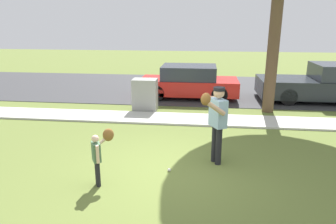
{
  "coord_description": "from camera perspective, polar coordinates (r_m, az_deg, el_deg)",
  "views": [
    {
      "loc": [
        0.62,
        -6.06,
        3.11
      ],
      "look_at": [
        -0.22,
        1.06,
        1.0
      ],
      "focal_mm": 33.3,
      "sensor_mm": 36.0,
      "label": 1
    }
  ],
  "objects": [
    {
      "name": "person_child",
      "position": [
        6.18,
        -12.41,
        -6.96
      ],
      "size": [
        0.42,
        0.55,
        1.09
      ],
      "rotation": [
        0.0,
        0.0,
        0.51
      ],
      "color": "black",
      "rests_on": "ground"
    },
    {
      "name": "parked_hatchback_red",
      "position": [
        12.99,
        3.82,
        5.49
      ],
      "size": [
        4.0,
        1.75,
        1.33
      ],
      "rotation": [
        0.0,
        0.0,
        3.14
      ],
      "color": "red",
      "rests_on": "road_surface"
    },
    {
      "name": "road_surface",
      "position": [
        15.0,
        4.2,
        4.42
      ],
      "size": [
        36.0,
        6.8,
        0.02
      ],
      "primitive_type": "cube",
      "color": "#38383A",
      "rests_on": "ground"
    },
    {
      "name": "ground_plane",
      "position": [
        10.07,
        2.85,
        -1.61
      ],
      "size": [
        48.0,
        48.0,
        0.0
      ],
      "primitive_type": "plane",
      "color": "olive"
    },
    {
      "name": "person_adult",
      "position": [
        6.85,
        8.9,
        -0.95
      ],
      "size": [
        0.61,
        0.85,
        1.75
      ],
      "rotation": [
        0.0,
        0.0,
        -2.63
      ],
      "color": "black",
      "rests_on": "ground"
    },
    {
      "name": "parked_pickup_dark",
      "position": [
        13.89,
        27.26,
        4.46
      ],
      "size": [
        5.2,
        1.95,
        1.48
      ],
      "rotation": [
        0.0,
        0.0,
        3.14
      ],
      "color": "#23282D",
      "rests_on": "road_surface"
    },
    {
      "name": "sidewalk_strip",
      "position": [
        10.16,
        2.89,
        -1.28
      ],
      "size": [
        36.0,
        1.2,
        0.06
      ],
      "primitive_type": "cube",
      "color": "beige",
      "rests_on": "ground"
    },
    {
      "name": "utility_cabinet",
      "position": [
        11.12,
        -4.22,
        3.14
      ],
      "size": [
        0.85,
        0.59,
        1.14
      ],
      "primitive_type": "cube",
      "color": "gray",
      "rests_on": "ground"
    },
    {
      "name": "baseball",
      "position": [
        6.78,
        0.2,
        -10.54
      ],
      "size": [
        0.07,
        0.07,
        0.07
      ],
      "primitive_type": "sphere",
      "color": "white",
      "rests_on": "ground"
    }
  ]
}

